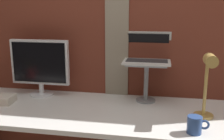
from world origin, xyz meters
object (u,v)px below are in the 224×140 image
object	(u,v)px
laptop	(147,54)
desk_lamp	(208,79)
coffee_mug	(195,125)
monitor	(40,65)

from	to	relation	value
laptop	desk_lamp	size ratio (longest dim) A/B	0.81
coffee_mug	desk_lamp	bearing A→B (deg)	67.55
desk_lamp	coffee_mug	xyz separation A→B (m)	(-0.08, -0.19, -0.21)
monitor	coffee_mug	world-z (taller)	monitor
desk_lamp	coffee_mug	distance (m)	0.29
desk_lamp	coffee_mug	size ratio (longest dim) A/B	3.47
monitor	coffee_mug	size ratio (longest dim) A/B	3.82
laptop	coffee_mug	size ratio (longest dim) A/B	2.79
monitor	laptop	distance (m)	0.81
laptop	desk_lamp	bearing A→B (deg)	-42.48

